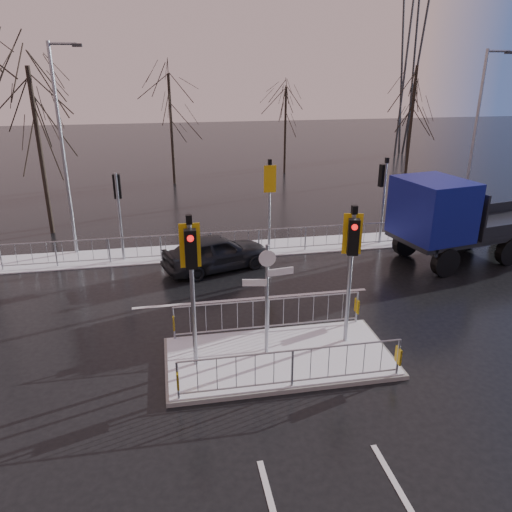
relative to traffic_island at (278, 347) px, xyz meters
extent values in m
plane|color=black|center=(0.01, -0.01, -0.39)|extent=(120.00, 120.00, 0.00)
cube|color=white|center=(0.01, 8.59, -0.37)|extent=(30.00, 2.00, 0.04)
cube|color=silver|center=(0.01, 3.79, -0.39)|extent=(8.00, 0.15, 0.01)
cube|color=slate|center=(0.01, -0.01, -0.33)|extent=(6.00, 3.00, 0.12)
cube|color=white|center=(0.01, -0.01, -0.26)|extent=(5.85, 2.85, 0.03)
cube|color=gold|center=(-2.69, -1.39, 0.28)|extent=(0.05, 0.28, 0.42)
cube|color=gold|center=(2.71, -1.39, 0.28)|extent=(0.05, 0.28, 0.42)
cube|color=gold|center=(-2.69, 1.37, 0.28)|extent=(0.05, 0.28, 0.42)
cube|color=gold|center=(2.71, 1.37, 0.28)|extent=(0.05, 0.28, 0.42)
cylinder|color=#8E939B|center=(-2.19, -0.01, 1.63)|extent=(0.11, 0.11, 3.80)
cube|color=black|center=(-2.19, -0.19, 2.98)|extent=(0.28, 0.22, 0.95)
cylinder|color=red|center=(-2.19, -0.30, 3.28)|extent=(0.16, 0.04, 0.16)
cube|color=gold|center=(-2.19, 0.06, 2.98)|extent=(0.50, 0.03, 1.10)
cube|color=black|center=(-2.19, -0.01, 3.65)|extent=(0.14, 0.14, 0.22)
cylinder|color=#8E939B|center=(2.01, 0.39, 1.58)|extent=(0.11, 0.11, 3.70)
cube|color=black|center=(1.96, 0.22, 2.88)|extent=(0.33, 0.28, 0.95)
cylinder|color=red|center=(1.94, 0.11, 3.18)|extent=(0.16, 0.08, 0.16)
cube|color=gold|center=(2.03, 0.46, 2.88)|extent=(0.49, 0.16, 1.10)
cube|color=black|center=(2.01, 0.39, 3.55)|extent=(0.14, 0.14, 0.22)
cylinder|color=#8E939B|center=(-0.29, 0.19, 1.28)|extent=(0.09, 0.09, 3.10)
cube|color=silver|center=(0.06, 0.19, 2.08)|extent=(0.70, 0.14, 0.18)
cube|color=silver|center=(-0.61, 0.19, 1.83)|extent=(0.62, 0.15, 0.18)
cylinder|color=silver|center=(-0.29, 0.16, 2.48)|extent=(0.44, 0.03, 0.44)
cylinder|color=#8E939B|center=(-4.49, 8.29, 1.40)|extent=(0.11, 0.11, 3.50)
cube|color=black|center=(-4.49, 8.47, 2.60)|extent=(0.28, 0.22, 0.95)
cylinder|color=red|center=(-4.49, 8.58, 2.90)|extent=(0.16, 0.04, 0.16)
cylinder|color=#8E939B|center=(1.51, 8.29, 1.45)|extent=(0.11, 0.11, 3.60)
cube|color=black|center=(1.51, 8.47, 2.70)|extent=(0.28, 0.22, 0.95)
cylinder|color=red|center=(1.51, 8.58, 3.00)|extent=(0.16, 0.04, 0.16)
cube|color=gold|center=(1.51, 8.22, 2.70)|extent=(0.50, 0.03, 1.10)
cube|color=black|center=(1.51, 8.29, 3.37)|extent=(0.14, 0.14, 0.22)
cylinder|color=#8E939B|center=(6.51, 8.29, 1.40)|extent=(0.11, 0.11, 3.50)
cube|color=black|center=(6.46, 8.46, 2.60)|extent=(0.33, 0.28, 0.95)
cylinder|color=red|center=(6.44, 8.57, 2.90)|extent=(0.16, 0.08, 0.16)
cube|color=black|center=(6.51, 8.29, 3.27)|extent=(0.14, 0.14, 0.22)
imported|color=black|center=(-0.91, 6.62, 0.30)|extent=(4.39, 2.80, 1.39)
cylinder|color=black|center=(7.35, 4.38, 0.16)|extent=(1.15, 0.54, 1.11)
cylinder|color=black|center=(6.91, 6.67, 0.16)|extent=(1.15, 0.54, 1.11)
cylinder|color=black|center=(10.41, 4.97, 0.16)|extent=(1.15, 0.54, 1.11)
cylinder|color=black|center=(9.96, 7.27, 0.16)|extent=(1.15, 0.54, 1.11)
cylinder|color=black|center=(12.14, 7.69, 0.16)|extent=(1.15, 0.54, 1.11)
cube|color=black|center=(9.75, 6.04, 0.70)|extent=(7.69, 3.91, 0.18)
cube|color=navy|center=(7.24, 5.55, 1.90)|extent=(2.69, 3.04, 2.22)
cube|color=black|center=(8.30, 5.75, 2.34)|extent=(0.47, 2.19, 1.22)
cube|color=#2D3033|center=(6.58, 5.42, 0.66)|extent=(0.62, 2.53, 0.39)
cube|color=black|center=(10.95, 6.27, 0.85)|extent=(5.31, 3.55, 0.13)
cube|color=black|center=(8.60, 5.81, 1.74)|extent=(0.60, 2.64, 1.67)
cylinder|color=black|center=(-7.99, 12.49, 3.29)|extent=(0.20, 0.20, 7.36)
cylinder|color=black|center=(-1.99, 21.99, 3.06)|extent=(0.19, 0.19, 6.90)
cylinder|color=black|center=(6.01, 23.99, 2.60)|extent=(0.16, 0.16, 5.98)
cylinder|color=black|center=(14.01, 20.99, 3.29)|extent=(0.20, 0.20, 7.36)
cylinder|color=#8E939B|center=(10.51, 8.49, 3.61)|extent=(0.14, 0.14, 8.00)
cylinder|color=#8E939B|center=(11.01, 8.49, 7.51)|extent=(1.00, 0.10, 0.10)
cube|color=#2D3033|center=(11.51, 8.49, 7.46)|extent=(0.35, 0.18, 0.12)
cylinder|color=#8E939B|center=(-6.49, 9.49, 3.71)|extent=(0.14, 0.14, 8.20)
cylinder|color=#8E939B|center=(-5.99, 9.49, 7.71)|extent=(1.00, 0.10, 0.10)
cube|color=#2D3033|center=(-5.49, 9.49, 7.66)|extent=(0.35, 0.18, 0.12)
cylinder|color=#2D3033|center=(18.61, 30.59, 9.61)|extent=(1.18, 1.18, 19.97)
cylinder|color=#2D3033|center=(17.41, 30.59, 9.61)|extent=(1.18, 1.18, 19.97)
cylinder|color=#2D3033|center=(18.61, 29.39, 9.61)|extent=(1.18, 1.18, 19.97)
cylinder|color=#2D3033|center=(17.41, 29.39, 9.61)|extent=(1.18, 1.18, 19.97)
camera|label=1|loc=(-2.70, -11.16, 6.98)|focal=35.00mm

